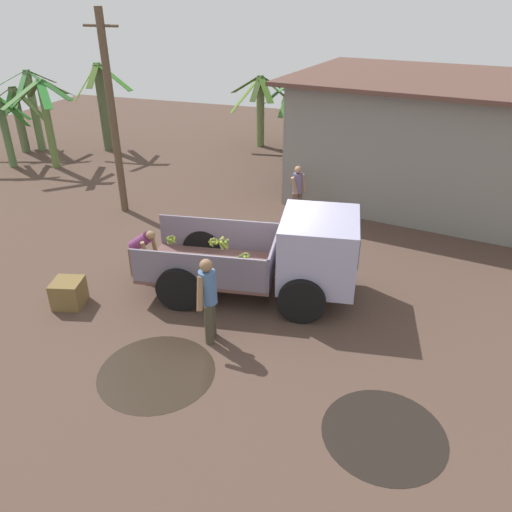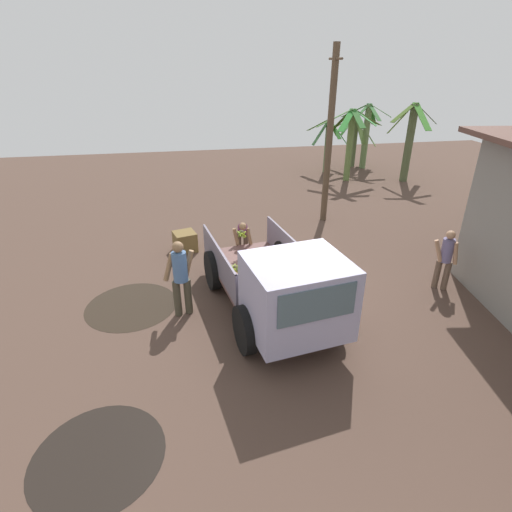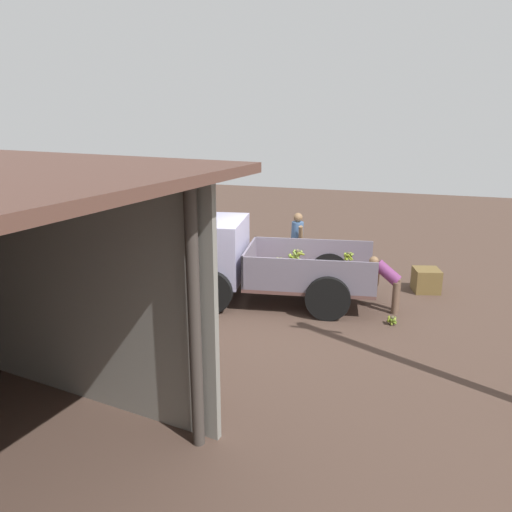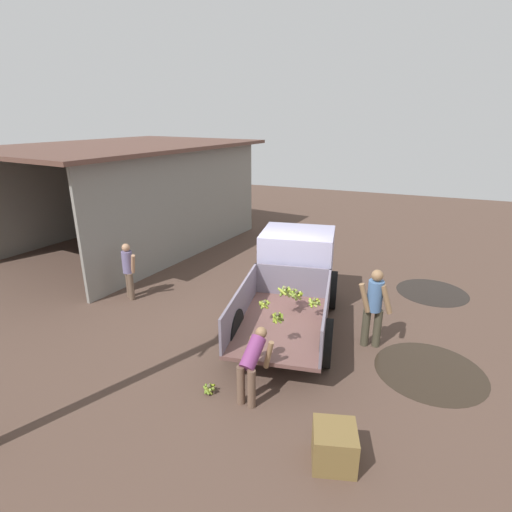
{
  "view_description": "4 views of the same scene",
  "coord_description": "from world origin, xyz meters",
  "px_view_note": "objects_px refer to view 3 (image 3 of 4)",
  "views": [
    {
      "loc": [
        3.14,
        -9.33,
        5.92
      ],
      "look_at": [
        0.14,
        -0.58,
        0.95
      ],
      "focal_mm": 35.0,
      "sensor_mm": 36.0,
      "label": 1
    },
    {
      "loc": [
        7.39,
        -2.15,
        5.05
      ],
      "look_at": [
        -0.25,
        -0.72,
        1.23
      ],
      "focal_mm": 28.0,
      "sensor_mm": 36.0,
      "label": 2
    },
    {
      "loc": [
        -3.04,
        10.02,
        4.25
      ],
      "look_at": [
        0.23,
        -0.1,
        1.16
      ],
      "focal_mm": 35.0,
      "sensor_mm": 36.0,
      "label": 3
    },
    {
      "loc": [
        -7.89,
        -2.81,
        4.63
      ],
      "look_at": [
        0.24,
        0.4,
        1.52
      ],
      "focal_mm": 28.0,
      "sensor_mm": 36.0,
      "label": 4
    }
  ],
  "objects_px": {
    "person_foreground_visitor": "(297,242)",
    "wooden_crate_0": "(426,280)",
    "cargo_truck": "(232,257)",
    "banana_bunch_on_ground_1": "(430,289)",
    "banana_bunch_on_ground_0": "(392,320)",
    "person_worker_loading": "(388,280)",
    "person_bystander_near_shed": "(197,348)"
  },
  "relations": [
    {
      "from": "person_foreground_visitor",
      "to": "wooden_crate_0",
      "type": "xyz_separation_m",
      "value": [
        -3.28,
        0.13,
        -0.68
      ]
    },
    {
      "from": "person_foreground_visitor",
      "to": "wooden_crate_0",
      "type": "distance_m",
      "value": 3.35
    },
    {
      "from": "cargo_truck",
      "to": "person_foreground_visitor",
      "type": "relative_size",
      "value": 2.74
    },
    {
      "from": "cargo_truck",
      "to": "banana_bunch_on_ground_1",
      "type": "height_order",
      "value": "cargo_truck"
    },
    {
      "from": "banana_bunch_on_ground_1",
      "to": "banana_bunch_on_ground_0",
      "type": "bearing_deg",
      "value": 70.58
    },
    {
      "from": "person_worker_loading",
      "to": "wooden_crate_0",
      "type": "distance_m",
      "value": 1.84
    },
    {
      "from": "banana_bunch_on_ground_0",
      "to": "person_bystander_near_shed",
      "type": "bearing_deg",
      "value": 54.49
    },
    {
      "from": "person_worker_loading",
      "to": "person_bystander_near_shed",
      "type": "bearing_deg",
      "value": 67.69
    },
    {
      "from": "cargo_truck",
      "to": "banana_bunch_on_ground_0",
      "type": "height_order",
      "value": "cargo_truck"
    },
    {
      "from": "cargo_truck",
      "to": "wooden_crate_0",
      "type": "height_order",
      "value": "cargo_truck"
    },
    {
      "from": "wooden_crate_0",
      "to": "banana_bunch_on_ground_0",
      "type": "bearing_deg",
      "value": 73.95
    },
    {
      "from": "person_bystander_near_shed",
      "to": "banana_bunch_on_ground_1",
      "type": "bearing_deg",
      "value": -84.73
    },
    {
      "from": "person_foreground_visitor",
      "to": "banana_bunch_on_ground_1",
      "type": "distance_m",
      "value": 3.49
    },
    {
      "from": "person_bystander_near_shed",
      "to": "banana_bunch_on_ground_0",
      "type": "bearing_deg",
      "value": -90.08
    },
    {
      "from": "person_foreground_visitor",
      "to": "banana_bunch_on_ground_1",
      "type": "bearing_deg",
      "value": -16.72
    },
    {
      "from": "cargo_truck",
      "to": "banana_bunch_on_ground_1",
      "type": "bearing_deg",
      "value": -167.51
    },
    {
      "from": "banana_bunch_on_ground_1",
      "to": "person_foreground_visitor",
      "type": "bearing_deg",
      "value": -4.66
    },
    {
      "from": "wooden_crate_0",
      "to": "banana_bunch_on_ground_1",
      "type": "bearing_deg",
      "value": 124.58
    },
    {
      "from": "person_foreground_visitor",
      "to": "banana_bunch_on_ground_0",
      "type": "relative_size",
      "value": 7.87
    },
    {
      "from": "banana_bunch_on_ground_0",
      "to": "wooden_crate_0",
      "type": "xyz_separation_m",
      "value": [
        -0.67,
        -2.32,
        0.18
      ]
    },
    {
      "from": "banana_bunch_on_ground_1",
      "to": "wooden_crate_0",
      "type": "bearing_deg",
      "value": -55.42
    },
    {
      "from": "person_bystander_near_shed",
      "to": "person_worker_loading",
      "type": "bearing_deg",
      "value": -83.64
    },
    {
      "from": "banana_bunch_on_ground_0",
      "to": "banana_bunch_on_ground_1",
      "type": "xyz_separation_m",
      "value": [
        -0.77,
        -2.17,
        0.0
      ]
    },
    {
      "from": "person_worker_loading",
      "to": "banana_bunch_on_ground_1",
      "type": "xyz_separation_m",
      "value": [
        -0.94,
        -1.43,
        -0.61
      ]
    },
    {
      "from": "person_foreground_visitor",
      "to": "person_worker_loading",
      "type": "relative_size",
      "value": 1.43
    },
    {
      "from": "person_bystander_near_shed",
      "to": "banana_bunch_on_ground_0",
      "type": "xyz_separation_m",
      "value": [
        -2.68,
        -3.75,
        -0.74
      ]
    },
    {
      "from": "person_worker_loading",
      "to": "person_bystander_near_shed",
      "type": "relative_size",
      "value": 0.79
    },
    {
      "from": "person_foreground_visitor",
      "to": "banana_bunch_on_ground_1",
      "type": "relative_size",
      "value": 7.63
    },
    {
      "from": "person_worker_loading",
      "to": "cargo_truck",
      "type": "bearing_deg",
      "value": 11.74
    },
    {
      "from": "person_bystander_near_shed",
      "to": "cargo_truck",
      "type": "bearing_deg",
      "value": -40.96
    },
    {
      "from": "person_foreground_visitor",
      "to": "person_worker_loading",
      "type": "distance_m",
      "value": 2.98
    },
    {
      "from": "person_bystander_near_shed",
      "to": "wooden_crate_0",
      "type": "relative_size",
      "value": 2.55
    }
  ]
}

